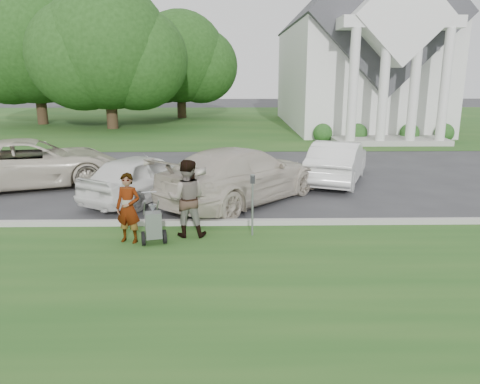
{
  "coord_description": "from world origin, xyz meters",
  "views": [
    {
      "loc": [
        0.29,
        -10.89,
        3.82
      ],
      "look_at": [
        0.48,
        0.0,
        1.03
      ],
      "focal_mm": 35.0,
      "sensor_mm": 36.0,
      "label": 1
    }
  ],
  "objects_px": {
    "car_d": "(337,162)",
    "tree_left": "(108,52)",
    "church": "(356,41)",
    "person_right": "(187,199)",
    "tree_far": "(35,46)",
    "person_left": "(128,209)",
    "parking_meter_near": "(253,198)",
    "striping_cart": "(153,226)",
    "car_b": "(143,177)",
    "car_c": "(241,175)",
    "car_a": "(32,163)",
    "tree_back": "(180,61)"
  },
  "relations": [
    {
      "from": "striping_cart",
      "to": "parking_meter_near",
      "type": "xyz_separation_m",
      "value": [
        2.27,
        0.53,
        0.51
      ]
    },
    {
      "from": "tree_back",
      "to": "parking_meter_near",
      "type": "bearing_deg",
      "value": -81.01
    },
    {
      "from": "tree_back",
      "to": "striping_cart",
      "type": "distance_m",
      "value": 31.17
    },
    {
      "from": "parking_meter_near",
      "to": "car_b",
      "type": "relative_size",
      "value": 0.36
    },
    {
      "from": "parking_meter_near",
      "to": "car_b",
      "type": "xyz_separation_m",
      "value": [
        -3.2,
        3.36,
        -0.23
      ]
    },
    {
      "from": "church",
      "to": "parking_meter_near",
      "type": "relative_size",
      "value": 15.97
    },
    {
      "from": "person_right",
      "to": "car_a",
      "type": "height_order",
      "value": "person_right"
    },
    {
      "from": "striping_cart",
      "to": "car_c",
      "type": "distance_m",
      "value": 4.16
    },
    {
      "from": "tree_back",
      "to": "parking_meter_near",
      "type": "height_order",
      "value": "tree_back"
    },
    {
      "from": "car_a",
      "to": "tree_left",
      "type": "bearing_deg",
      "value": -15.69
    },
    {
      "from": "church",
      "to": "tree_back",
      "type": "height_order",
      "value": "church"
    },
    {
      "from": "tree_back",
      "to": "car_c",
      "type": "relative_size",
      "value": 1.67
    },
    {
      "from": "striping_cart",
      "to": "car_d",
      "type": "xyz_separation_m",
      "value": [
        5.55,
        6.2,
        0.3
      ]
    },
    {
      "from": "striping_cart",
      "to": "person_left",
      "type": "relative_size",
      "value": 0.73
    },
    {
      "from": "tree_left",
      "to": "tree_far",
      "type": "height_order",
      "value": "tree_far"
    },
    {
      "from": "tree_back",
      "to": "car_a",
      "type": "height_order",
      "value": "tree_back"
    },
    {
      "from": "car_b",
      "to": "person_right",
      "type": "bearing_deg",
      "value": 147.68
    },
    {
      "from": "church",
      "to": "tree_far",
      "type": "xyz_separation_m",
      "value": [
        -23.01,
        1.87,
        -0.25
      ]
    },
    {
      "from": "person_left",
      "to": "parking_meter_near",
      "type": "bearing_deg",
      "value": 23.39
    },
    {
      "from": "church",
      "to": "person_right",
      "type": "relative_size",
      "value": 13.01
    },
    {
      "from": "tree_far",
      "to": "car_d",
      "type": "xyz_separation_m",
      "value": [
        18.07,
        -19.57,
        -4.95
      ]
    },
    {
      "from": "tree_far",
      "to": "car_a",
      "type": "xyz_separation_m",
      "value": [
        7.48,
        -20.06,
        -4.87
      ]
    },
    {
      "from": "church",
      "to": "person_right",
      "type": "height_order",
      "value": "church"
    },
    {
      "from": "church",
      "to": "tree_back",
      "type": "xyz_separation_m",
      "value": [
        -13.01,
        6.87,
        -1.21
      ]
    },
    {
      "from": "car_d",
      "to": "tree_left",
      "type": "bearing_deg",
      "value": -32.76
    },
    {
      "from": "tree_back",
      "to": "car_d",
      "type": "distance_m",
      "value": 26.16
    },
    {
      "from": "car_b",
      "to": "church",
      "type": "bearing_deg",
      "value": -88.25
    },
    {
      "from": "person_left",
      "to": "car_b",
      "type": "relative_size",
      "value": 0.38
    },
    {
      "from": "church",
      "to": "car_d",
      "type": "distance_m",
      "value": 19.09
    },
    {
      "from": "church",
      "to": "person_right",
      "type": "bearing_deg",
      "value": -112.71
    },
    {
      "from": "car_d",
      "to": "car_b",
      "type": "bearing_deg",
      "value": 40.83
    },
    {
      "from": "tree_back",
      "to": "car_d",
      "type": "bearing_deg",
      "value": -71.82
    },
    {
      "from": "tree_left",
      "to": "tree_back",
      "type": "relative_size",
      "value": 1.11
    },
    {
      "from": "tree_far",
      "to": "car_b",
      "type": "xyz_separation_m",
      "value": [
        11.59,
        -21.88,
        -4.97
      ]
    },
    {
      "from": "church",
      "to": "person_right",
      "type": "xyz_separation_m",
      "value": [
        -9.77,
        -23.36,
        -5.01
      ]
    },
    {
      "from": "tree_far",
      "to": "person_left",
      "type": "xyz_separation_m",
      "value": [
        11.94,
        -25.63,
        -4.88
      ]
    },
    {
      "from": "person_right",
      "to": "parking_meter_near",
      "type": "relative_size",
      "value": 1.23
    },
    {
      "from": "tree_far",
      "to": "car_d",
      "type": "relative_size",
      "value": 2.59
    },
    {
      "from": "person_left",
      "to": "car_c",
      "type": "xyz_separation_m",
      "value": [
        2.65,
        3.44,
        0.03
      ]
    },
    {
      "from": "person_left",
      "to": "car_d",
      "type": "distance_m",
      "value": 8.62
    },
    {
      "from": "parking_meter_near",
      "to": "tree_far",
      "type": "bearing_deg",
      "value": 120.37
    },
    {
      "from": "tree_far",
      "to": "car_d",
      "type": "height_order",
      "value": "tree_far"
    },
    {
      "from": "striping_cart",
      "to": "person_left",
      "type": "height_order",
      "value": "person_left"
    },
    {
      "from": "church",
      "to": "car_c",
      "type": "distance_m",
      "value": 22.58
    },
    {
      "from": "car_d",
      "to": "tree_back",
      "type": "bearing_deg",
      "value": -50.65
    },
    {
      "from": "person_right",
      "to": "car_c",
      "type": "relative_size",
      "value": 0.32
    },
    {
      "from": "striping_cart",
      "to": "car_b",
      "type": "bearing_deg",
      "value": 89.2
    },
    {
      "from": "tree_back",
      "to": "car_c",
      "type": "distance_m",
      "value": 27.85
    },
    {
      "from": "car_b",
      "to": "car_d",
      "type": "bearing_deg",
      "value": -128.86
    },
    {
      "from": "tree_left",
      "to": "car_c",
      "type": "distance_m",
      "value": 21.45
    }
  ]
}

